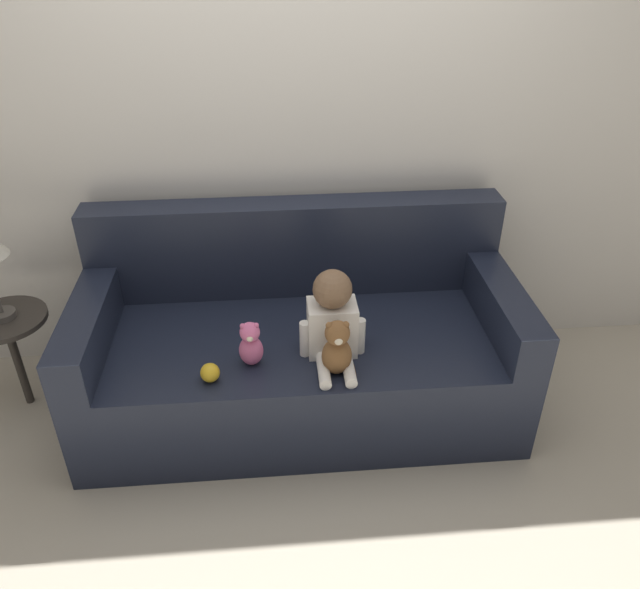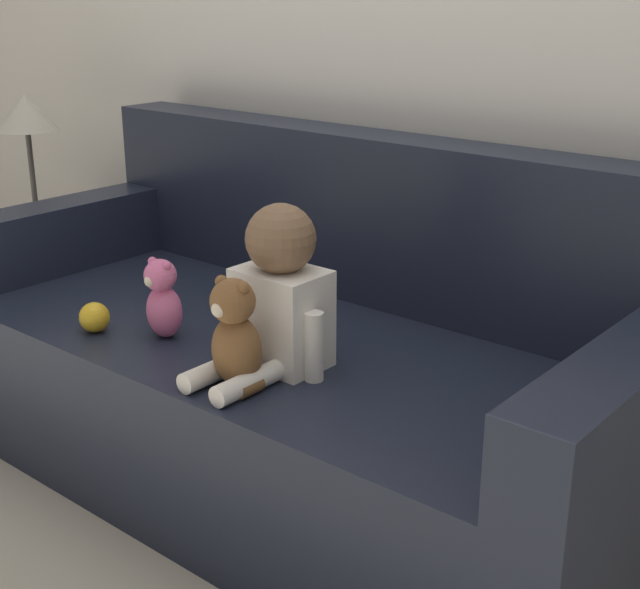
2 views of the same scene
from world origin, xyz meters
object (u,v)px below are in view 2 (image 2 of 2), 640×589
at_px(toy_ball, 94,317).
at_px(side_table, 32,167).
at_px(plush_toy_side, 163,299).
at_px(person_baby, 278,297).
at_px(couch, 302,370).
at_px(teddy_bear_brown, 235,336).

xyz_separation_m(toy_ball, side_table, (-0.99, 0.48, 0.21)).
xyz_separation_m(plush_toy_side, side_table, (-1.17, 0.38, 0.14)).
relative_size(person_baby, plush_toy_side, 1.86).
height_order(couch, plush_toy_side, couch).
bearing_deg(plush_toy_side, person_baby, 9.30).
distance_m(teddy_bear_brown, side_table, 1.61).
bearing_deg(couch, toy_ball, -135.19).
bearing_deg(plush_toy_side, teddy_bear_brown, -14.35).
distance_m(toy_ball, side_table, 1.12).
bearing_deg(plush_toy_side, couch, 53.05).
xyz_separation_m(person_baby, teddy_bear_brown, (0.00, -0.15, -0.05)).
height_order(person_baby, teddy_bear_brown, person_baby).
relative_size(person_baby, teddy_bear_brown, 1.52).
relative_size(teddy_bear_brown, plush_toy_side, 1.22).
bearing_deg(side_table, teddy_bear_brown, -17.20).
bearing_deg(toy_ball, teddy_bear_brown, 0.40).
distance_m(person_baby, side_table, 1.56).
xyz_separation_m(person_baby, plush_toy_side, (-0.36, -0.06, -0.07)).
height_order(plush_toy_side, side_table, side_table).
bearing_deg(teddy_bear_brown, toy_ball, -179.60).
bearing_deg(teddy_bear_brown, plush_toy_side, 165.65).
bearing_deg(toy_ball, plush_toy_side, 29.13).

